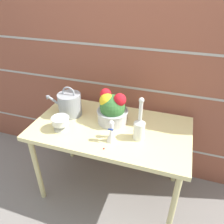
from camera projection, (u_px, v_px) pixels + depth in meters
ground_plane at (111, 188)px, 2.16m from camera, size 12.00×12.00×0.00m
brick_wall at (126, 66)px, 1.93m from camera, size 3.60×0.08×2.20m
patio_table at (111, 134)px, 1.81m from camera, size 1.27×0.70×0.74m
watering_can at (70, 104)px, 1.88m from camera, size 0.34×0.20×0.27m
crystal_pedestal_bowl at (61, 122)px, 1.71m from camera, size 0.14×0.14×0.11m
flower_planter at (112, 109)px, 1.77m from camera, size 0.26×0.26×0.28m
glass_decanter at (139, 127)px, 1.59m from camera, size 0.09×0.09×0.35m
figurine_vase at (111, 133)px, 1.58m from camera, size 0.07×0.07×0.18m
fallen_petal at (104, 149)px, 1.54m from camera, size 0.01×0.01×0.01m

